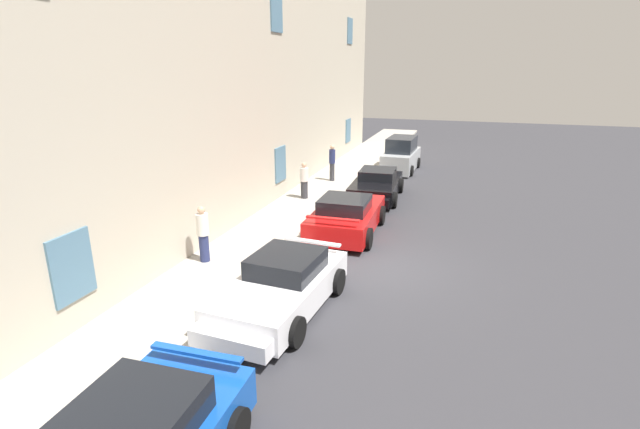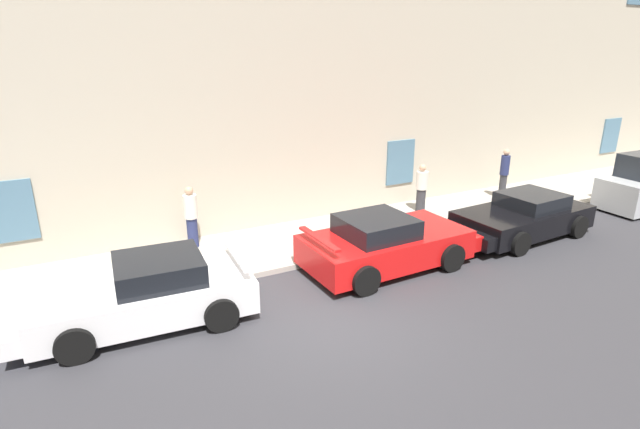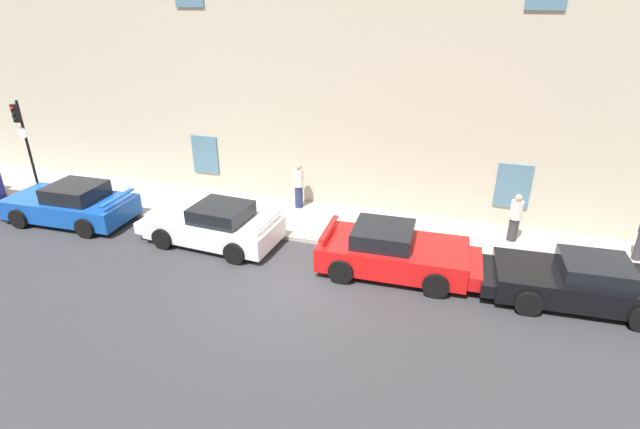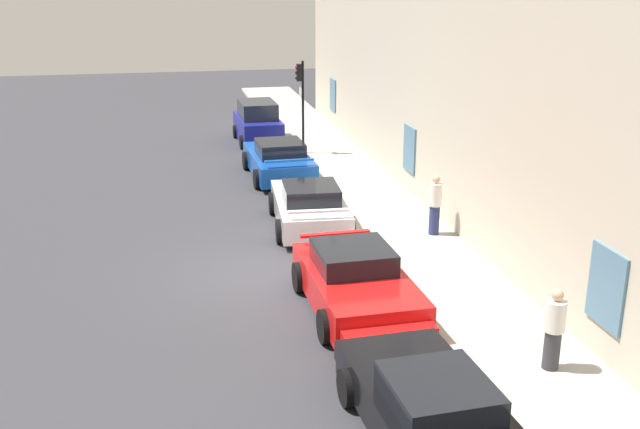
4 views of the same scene
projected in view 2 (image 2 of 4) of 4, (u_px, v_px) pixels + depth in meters
ground_plane at (331, 319)px, 10.18m from camera, size 80.00×80.00×0.00m
sidewalk at (260, 249)px, 13.52m from camera, size 60.00×3.02×0.14m
sportscar_yellow_flank at (138, 296)px, 9.88m from camera, size 4.68×2.37×1.34m
sportscar_white_middle at (390, 243)px, 12.50m from camera, size 4.59×2.35×1.38m
sportscar_tail_end at (519, 218)px, 14.46m from camera, size 4.60×2.29×1.25m
pedestrian_admiring at (191, 216)px, 13.25m from camera, size 0.51×0.51×1.69m
pedestrian_strolling at (421, 188)px, 16.19m from camera, size 0.39×0.39×1.58m
pedestrian_bystander at (504, 173)px, 17.51m from camera, size 0.35×0.35×1.79m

